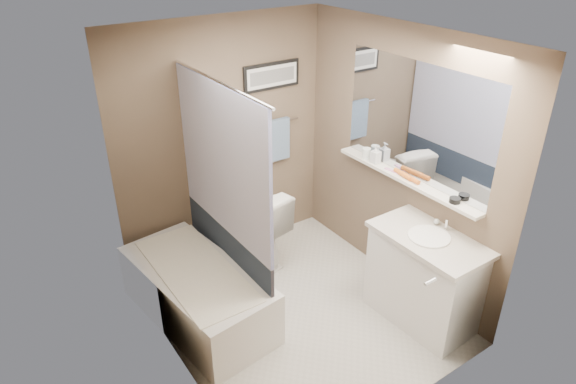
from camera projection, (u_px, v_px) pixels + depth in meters
ground at (297, 311)px, 4.61m from camera, size 2.50×2.50×0.00m
ceiling at (300, 41)px, 3.49m from camera, size 2.20×2.50×0.04m
wall_back at (225, 144)px, 4.94m from camera, size 2.20×0.04×2.40m
wall_front at (415, 272)px, 3.15m from camera, size 2.20×0.04×2.40m
wall_left at (170, 236)px, 3.51m from camera, size 0.04×2.50×2.40m
wall_right at (397, 162)px, 4.58m from camera, size 0.04×2.50×2.40m
tile_surround at (146, 229)px, 3.96m from camera, size 0.02×1.55×2.00m
curtain_rod at (217, 81)px, 3.81m from camera, size 0.02×1.55×0.02m
curtain_upper at (222, 161)px, 4.12m from camera, size 0.03×1.45×1.28m
curtain_lower at (228, 246)px, 4.50m from camera, size 0.03×1.45×0.36m
mirror at (416, 122)px, 4.28m from camera, size 0.02×1.60×1.00m
shelf at (404, 179)px, 4.50m from camera, size 0.12×1.60×0.03m
towel_bar at (273, 123)px, 5.16m from camera, size 0.60×0.02×0.02m
towel at (275, 141)px, 5.23m from camera, size 0.34×0.05×0.44m
art_frame at (272, 76)px, 4.95m from camera, size 0.62×0.02×0.26m
art_mat at (272, 76)px, 4.93m from camera, size 0.56×0.00×0.20m
art_image at (273, 76)px, 4.93m from camera, size 0.50×0.00×0.13m
door at (469, 269)px, 3.51m from camera, size 0.80×0.02×2.00m
door_handle at (430, 282)px, 3.38m from camera, size 0.10×0.02×0.02m
bathtub at (198, 294)px, 4.44m from camera, size 0.88×1.57×0.50m
tub_rim at (195, 270)px, 4.32m from camera, size 0.56×1.36×0.02m
toilet at (250, 226)px, 5.11m from camera, size 0.61×0.88×0.82m
vanity at (424, 280)px, 4.37m from camera, size 0.54×0.92×0.80m
countertop at (430, 239)px, 4.16m from camera, size 0.54×0.96×0.04m
sink_basin at (429, 236)px, 4.14m from camera, size 0.34×0.34×0.01m
faucet_spout at (446, 225)px, 4.22m from camera, size 0.02×0.02×0.10m
faucet_knob at (437, 222)px, 4.31m from camera, size 0.05×0.05×0.05m
candle_bowl_near at (455, 200)px, 4.09m from camera, size 0.09×0.09×0.04m
hair_brush_front at (410, 178)px, 4.44m from camera, size 0.06×0.22×0.04m
hair_brush_back at (403, 174)px, 4.50m from camera, size 0.07×0.22×0.04m
pink_comb at (392, 171)px, 4.60m from camera, size 0.05×0.16×0.01m
glass_jar at (366, 153)px, 4.83m from camera, size 0.08×0.08×0.10m
soap_bottle at (376, 154)px, 4.73m from camera, size 0.08×0.08×0.17m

